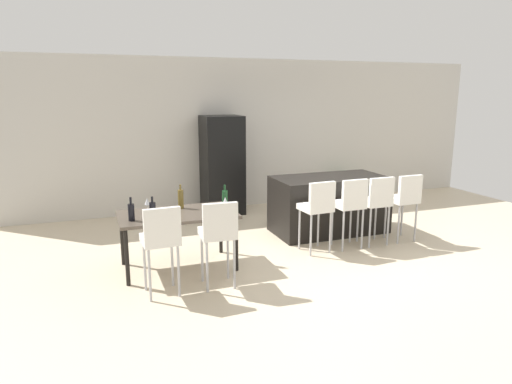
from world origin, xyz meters
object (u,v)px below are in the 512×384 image
kitchen_island (329,204)px  bar_chair_middle (350,202)px  bar_chair_left (318,205)px  wine_glass_left (147,202)px  wine_bottle_near (181,199)px  dining_table (177,218)px  bar_chair_right (377,200)px  dining_chair_far (218,231)px  wine_bottle_middle (225,199)px  dining_chair_near (161,237)px  wine_bottle_far (131,212)px  wine_glass_end (225,201)px  potted_plant (347,184)px  bar_chair_far (405,197)px  wine_bottle_right (153,211)px  refrigerator (222,165)px

kitchen_island → bar_chair_middle: (-0.13, -0.84, 0.24)m
bar_chair_left → wine_glass_left: bearing=171.2°
kitchen_island → wine_bottle_near: 2.61m
dining_table → wine_glass_left: wine_glass_left is taller
bar_chair_right → dining_chair_far: same height
bar_chair_left → wine_bottle_middle: size_ratio=3.36×
dining_chair_near → wine_bottle_far: dining_chair_near is taller
wine_bottle_far → bar_chair_middle: bearing=1.0°
dining_chair_near → wine_glass_end: size_ratio=6.03×
dining_chair_near → wine_bottle_far: size_ratio=3.60×
dining_chair_far → potted_plant: (3.74, 3.30, -0.34)m
bar_chair_far → potted_plant: size_ratio=1.71×
bar_chair_right → potted_plant: (1.11, 2.62, -0.34)m
bar_chair_middle → wine_bottle_right: bearing=-177.6°
bar_chair_middle → wine_glass_left: bar_chair_middle is taller
wine_bottle_right → wine_bottle_near: 0.64m
dining_chair_near → potted_plant: dining_chair_near is taller
bar_chair_left → dining_chair_near: same height
wine_bottle_near → wine_glass_end: 0.61m
dining_chair_near → wine_glass_end: dining_chair_near is taller
bar_chair_right → wine_bottle_near: (-2.86, 0.35, 0.17)m
dining_chair_near → dining_chair_far: same height
wine_bottle_middle → wine_glass_end: (-0.03, -0.11, 0.00)m
bar_chair_far → wine_bottle_far: (-4.04, -0.05, 0.15)m
refrigerator → bar_chair_middle: bearing=-66.1°
bar_chair_middle → wine_glass_end: bearing=178.3°
dining_table → dining_chair_near: bearing=-112.8°
wine_bottle_near → wine_glass_left: bearing=178.4°
wine_glass_left → potted_plant: bearing=27.2°
bar_chair_middle → potted_plant: size_ratio=1.71×
dining_chair_far → wine_glass_end: (0.30, 0.73, 0.17)m
wine_glass_end → bar_chair_right: bearing=-1.4°
wine_bottle_far → wine_bottle_near: bearing=30.4°
potted_plant → bar_chair_middle: bearing=-120.8°
dining_chair_far → wine_bottle_right: bearing=140.3°
bar_chair_far → dining_chair_near: same height
dining_chair_far → wine_glass_left: bearing=123.1°
kitchen_island → refrigerator: 2.26m
bar_chair_left → wine_bottle_middle: (-1.31, 0.17, 0.17)m
wine_bottle_middle → wine_glass_left: wine_bottle_middle is taller
kitchen_island → bar_chair_left: bar_chair_left is taller
bar_chair_right → dining_chair_far: (-2.62, -0.67, 0.00)m
bar_chair_right → dining_chair_near: bearing=-168.4°
kitchen_island → wine_glass_end: kitchen_island is taller
wine_glass_left → potted_plant: 4.98m
wine_bottle_near → wine_glass_end: (0.53, -0.29, -0.01)m
wine_bottle_near → wine_glass_end: bearing=-28.8°
dining_table → wine_bottle_middle: 0.69m
bar_chair_left → bar_chair_far: size_ratio=1.00×
wine_bottle_far → potted_plant: bearing=29.9°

